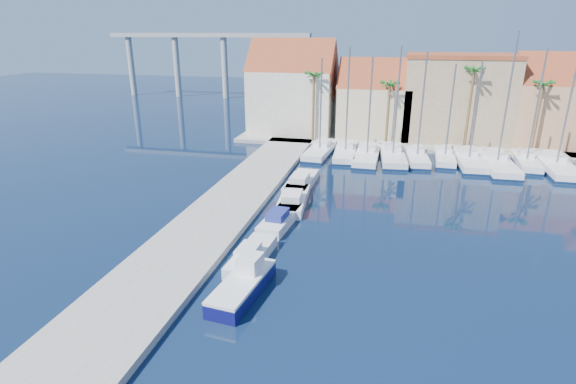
% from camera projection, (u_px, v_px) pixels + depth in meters
% --- Properties ---
extents(ground, '(260.00, 260.00, 0.00)m').
position_uv_depth(ground, '(281.00, 337.00, 23.22)').
color(ground, black).
rests_on(ground, ground).
extents(quay_west, '(6.00, 77.00, 0.50)m').
position_uv_depth(quay_west, '(216.00, 217.00, 37.44)').
color(quay_west, gray).
rests_on(quay_west, ground).
extents(shore_north, '(54.00, 16.00, 0.50)m').
position_uv_depth(shore_north, '(429.00, 138.00, 64.93)').
color(shore_north, gray).
rests_on(shore_north, ground).
extents(fishing_boat, '(2.65, 6.07, 2.06)m').
position_uv_depth(fishing_boat, '(243.00, 284.00, 26.79)').
color(fishing_boat, '#0D0E4F').
rests_on(fishing_boat, ground).
extents(motorboat_west_0, '(2.16, 5.88, 1.40)m').
position_uv_depth(motorboat_west_0, '(251.00, 255.00, 30.55)').
color(motorboat_west_0, white).
rests_on(motorboat_west_0, ground).
extents(motorboat_west_1, '(2.50, 6.22, 1.40)m').
position_uv_depth(motorboat_west_1, '(280.00, 219.00, 36.46)').
color(motorboat_west_1, white).
rests_on(motorboat_west_1, ground).
extents(motorboat_west_2, '(2.90, 7.39, 1.40)m').
position_uv_depth(motorboat_west_2, '(293.00, 200.00, 40.60)').
color(motorboat_west_2, white).
rests_on(motorboat_west_2, ground).
extents(motorboat_west_3, '(2.44, 7.22, 1.40)m').
position_uv_depth(motorboat_west_3, '(301.00, 182.00, 45.47)').
color(motorboat_west_3, white).
rests_on(motorboat_west_3, ground).
extents(sailboat_0, '(3.36, 10.07, 11.90)m').
position_uv_depth(sailboat_0, '(321.00, 150.00, 57.27)').
color(sailboat_0, white).
rests_on(sailboat_0, ground).
extents(sailboat_1, '(3.13, 9.95, 13.12)m').
position_uv_depth(sailboat_1, '(346.00, 151.00, 56.50)').
color(sailboat_1, white).
rests_on(sailboat_1, ground).
extents(sailboat_2, '(2.91, 10.44, 12.12)m').
position_uv_depth(sailboat_2, '(367.00, 155.00, 55.13)').
color(sailboat_2, white).
rests_on(sailboat_2, ground).
extents(sailboat_3, '(3.66, 10.91, 13.36)m').
position_uv_depth(sailboat_3, '(392.00, 155.00, 55.11)').
color(sailboat_3, white).
rests_on(sailboat_3, ground).
extents(sailboat_4, '(3.00, 9.04, 12.77)m').
position_uv_depth(sailboat_4, '(416.00, 156.00, 54.39)').
color(sailboat_4, white).
rests_on(sailboat_4, ground).
extents(sailboat_5, '(2.62, 8.59, 11.39)m').
position_uv_depth(sailboat_5, '(445.00, 156.00, 54.39)').
color(sailboat_5, white).
rests_on(sailboat_5, ground).
extents(sailboat_6, '(3.24, 10.71, 11.78)m').
position_uv_depth(sailboat_6, '(468.00, 159.00, 53.34)').
color(sailboat_6, white).
rests_on(sailboat_6, ground).
extents(sailboat_7, '(3.48, 11.68, 14.89)m').
position_uv_depth(sailboat_7, '(496.00, 162.00, 52.01)').
color(sailboat_7, white).
rests_on(sailboat_7, ground).
extents(sailboat_8, '(2.82, 8.71, 13.23)m').
position_uv_depth(sailboat_8, '(526.00, 161.00, 52.42)').
color(sailboat_8, white).
rests_on(sailboat_8, ground).
extents(sailboat_9, '(3.09, 11.61, 14.11)m').
position_uv_depth(sailboat_9, '(554.00, 164.00, 51.13)').
color(sailboat_9, white).
rests_on(sailboat_9, ground).
extents(building_0, '(12.30, 9.00, 13.50)m').
position_uv_depth(building_0, '(293.00, 91.00, 66.21)').
color(building_0, beige).
rests_on(building_0, shore_north).
extents(building_1, '(10.30, 8.00, 11.00)m').
position_uv_depth(building_1, '(375.00, 102.00, 64.03)').
color(building_1, beige).
rests_on(building_1, shore_north).
extents(building_2, '(14.20, 10.20, 11.50)m').
position_uv_depth(building_2, '(456.00, 97.00, 62.24)').
color(building_2, '#9B835F').
rests_on(building_2, shore_north).
extents(building_3, '(10.30, 8.00, 12.00)m').
position_uv_depth(building_3, '(553.00, 104.00, 58.87)').
color(building_3, tan).
rests_on(building_3, shore_north).
extents(palm_0, '(2.60, 2.60, 10.15)m').
position_uv_depth(palm_0, '(314.00, 77.00, 59.90)').
color(palm_0, brown).
rests_on(palm_0, shore_north).
extents(palm_1, '(2.60, 2.60, 9.15)m').
position_uv_depth(palm_1, '(390.00, 86.00, 58.06)').
color(palm_1, brown).
rests_on(palm_1, shore_north).
extents(palm_2, '(2.60, 2.60, 11.15)m').
position_uv_depth(palm_2, '(474.00, 73.00, 55.26)').
color(palm_2, brown).
rests_on(palm_2, shore_north).
extents(palm_3, '(2.60, 2.60, 9.65)m').
position_uv_depth(palm_3, '(543.00, 86.00, 54.01)').
color(palm_3, brown).
rests_on(palm_3, shore_north).
extents(viaduct, '(48.00, 2.20, 14.45)m').
position_uv_depth(viaduct, '(203.00, 52.00, 103.29)').
color(viaduct, '#9E9E99').
rests_on(viaduct, ground).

